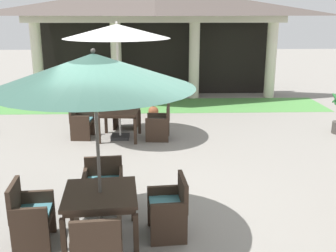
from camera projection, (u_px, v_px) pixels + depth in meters
name	position (u px, v px, depth m)	size (l,w,h in m)	color
ground_plane	(158.00, 222.00, 6.10)	(60.00, 60.00, 0.00)	gray
background_pavilion	(155.00, 11.00, 14.24)	(9.78, 2.76, 4.03)	beige
lawn_strip	(156.00, 105.00, 13.76)	(11.58, 2.25, 0.01)	#519347
patio_table_near_foreground	(120.00, 114.00, 9.99)	(1.04, 1.04, 0.74)	#38281E
patio_umbrella_near_foreground	(117.00, 32.00, 9.45)	(2.57, 2.57, 2.90)	#2D2D2D
patio_chair_near_foreground_west	(81.00, 122.00, 10.10)	(0.55, 0.61, 0.92)	#38281E
patio_chair_near_foreground_north	(126.00, 113.00, 11.02)	(0.66, 0.60, 0.83)	#38281E
patio_chair_near_foreground_east	(159.00, 124.00, 10.02)	(0.62, 0.64, 0.87)	#38281E
patio_table_mid_right	(100.00, 198.00, 5.49)	(1.08, 1.08, 0.72)	#38281E
patio_umbrella_mid_right	(94.00, 72.00, 5.02)	(2.59, 2.59, 2.66)	#2D2D2D
patio_chair_mid_right_south	(98.00, 250.00, 4.63)	(0.62, 0.63, 0.94)	#38281E
patio_chair_mid_right_west	(30.00, 216.00, 5.44)	(0.55, 0.63, 0.91)	#38281E
patio_chair_mid_right_north	(104.00, 185.00, 6.47)	(0.68, 0.61, 0.80)	#38281E
patio_chair_mid_right_east	(169.00, 208.00, 5.67)	(0.57, 0.67, 0.87)	#38281E
terracotta_urn	(153.00, 111.00, 12.34)	(0.32, 0.32, 0.38)	brown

